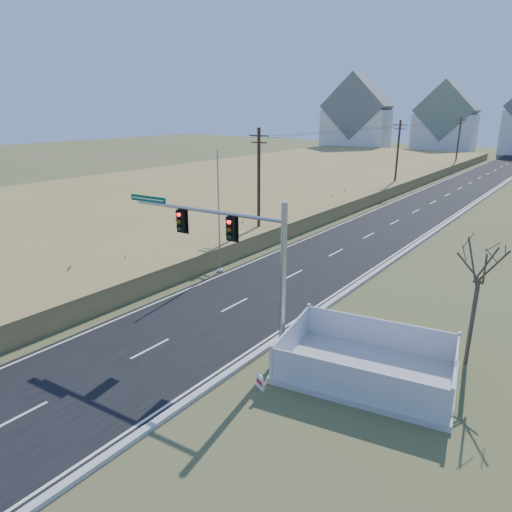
{
  "coord_description": "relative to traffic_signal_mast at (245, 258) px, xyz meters",
  "views": [
    {
      "loc": [
        14.76,
        -13.75,
        10.38
      ],
      "look_at": [
        1.87,
        3.46,
        3.4
      ],
      "focal_mm": 32.0,
      "sensor_mm": 36.0,
      "label": 1
    }
  ],
  "objects": [
    {
      "name": "ground",
      "position": [
        -3.25,
        -0.85,
        -4.26
      ],
      "size": [
        260.0,
        260.0,
        0.0
      ],
      "primitive_type": "plane",
      "color": "#535B2C",
      "rests_on": "ground"
    },
    {
      "name": "road",
      "position": [
        -3.25,
        49.15,
        -4.23
      ],
      "size": [
        8.0,
        180.0,
        0.06
      ],
      "primitive_type": "cube",
      "color": "black",
      "rests_on": "ground"
    },
    {
      "name": "curb",
      "position": [
        0.9,
        49.15,
        -4.17
      ],
      "size": [
        0.3,
        180.0,
        0.18
      ],
      "primitive_type": "cube",
      "color": "#B2AFA8",
      "rests_on": "ground"
    },
    {
      "name": "reed_marsh",
      "position": [
        -27.25,
        39.15,
        -3.61
      ],
      "size": [
        38.0,
        110.0,
        1.3
      ],
      "primitive_type": "cube",
      "color": "olive",
      "rests_on": "ground"
    },
    {
      "name": "utility_pole_near",
      "position": [
        -9.75,
        14.15,
        0.43
      ],
      "size": [
        1.8,
        0.26,
        9.0
      ],
      "color": "#422D1E",
      "rests_on": "ground"
    },
    {
      "name": "utility_pole_mid",
      "position": [
        -9.75,
        44.15,
        0.43
      ],
      "size": [
        1.8,
        0.26,
        9.0
      ],
      "color": "#422D1E",
      "rests_on": "ground"
    },
    {
      "name": "utility_pole_far",
      "position": [
        -9.75,
        74.15,
        0.43
      ],
      "size": [
        1.8,
        0.26,
        9.0
      ],
      "color": "#422D1E",
      "rests_on": "ground"
    },
    {
      "name": "condo_nw",
      "position": [
        -41.25,
        99.15,
        3.45
      ],
      "size": [
        17.69,
        13.38,
        19.05
      ],
      "rotation": [
        0.0,
        0.0,
        0.14
      ],
      "color": "silver",
      "rests_on": "ground"
    },
    {
      "name": "condo_nnw",
      "position": [
        -21.25,
        107.15,
        2.68
      ],
      "size": [
        14.93,
        11.17,
        17.03
      ],
      "rotation": [
        0.0,
        0.0,
        0.07
      ],
      "color": "silver",
      "rests_on": "ground"
    },
    {
      "name": "traffic_signal_mast",
      "position": [
        0.0,
        0.0,
        0.0
      ],
      "size": [
        8.61,
        1.19,
        6.88
      ],
      "rotation": [
        0.0,
        0.0,
        0.1
      ],
      "color": "#9EA0A5",
      "rests_on": "ground"
    },
    {
      "name": "fence_enclosure",
      "position": [
        5.37,
        1.07,
        -3.96
      ],
      "size": [
        7.58,
        5.87,
        1.56
      ],
      "rotation": [
        0.0,
        0.0,
        0.2
      ],
      "color": "#B7B5AD",
      "rests_on": "ground"
    },
    {
      "name": "open_sign",
      "position": [
        2.52,
        -2.33,
        -3.93
      ],
      "size": [
        0.48,
        0.24,
        0.62
      ],
      "rotation": [
        0.0,
        0.0,
        -0.41
      ],
      "color": "white",
      "rests_on": "ground"
    },
    {
      "name": "flagpole",
      "position": [
        -7.55,
        6.87,
        -1.09
      ],
      "size": [
        0.36,
        0.36,
        7.94
      ],
      "color": "#B7B5AD",
      "rests_on": "ground"
    },
    {
      "name": "bare_tree",
      "position": [
        8.42,
        4.47,
        0.41
      ],
      "size": [
        2.18,
        2.18,
        5.79
      ],
      "color": "#4C3F33",
      "rests_on": "ground"
    }
  ]
}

